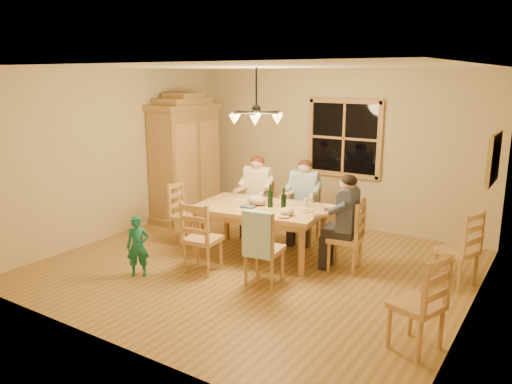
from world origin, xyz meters
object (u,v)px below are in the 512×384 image
Objects in this scene: chair_far_right at (304,224)px; chair_end_right at (345,249)px; chair_far_left at (257,218)px; adult_woman at (257,186)px; adult_plaid_man at (304,191)px; chair_spare_back at (456,262)px; armoire at (185,162)px; chair_near_left at (203,250)px; chair_spare_front at (416,320)px; wine_bottle_a at (270,196)px; child at (138,246)px; chair_near_right at (264,260)px; dining_table at (260,213)px; adult_slate_man at (346,211)px; chandelier at (256,116)px; chair_end_left at (187,225)px; wine_bottle_b at (284,200)px.

chair_far_right is 1.00× the size of chair_end_right.
chair_far_left is 0.81m from chair_far_right.
adult_plaid_man is (0.80, 0.10, 0.00)m from adult_woman.
armoire is at bearing 104.20° from chair_spare_back.
chair_spare_front is at bearing -15.68° from chair_near_left.
child is (-1.10, -1.54, -0.52)m from wine_bottle_a.
chair_spare_front is at bearing -159.74° from chair_spare_back.
chair_near_right is (0.91, 0.12, 0.00)m from chair_near_left.
chair_end_right is (1.01, -0.74, 0.00)m from chair_far_right.
adult_woman is (-0.56, 0.80, 0.18)m from dining_table.
chair_far_right is 1.37m from adult_slate_man.
chandelier is 1.86m from chair_near_right.
adult_plaid_man and adult_slate_man have the same top height.
chair_far_right is at bearing 64.80° from chair_near_left.
armoire is at bearing -13.58° from chair_far_left.
chair_far_left is at bearing 125.17° from dining_table.
chair_near_right and chair_end_left have the same top height.
chair_near_right and chair_spare_front have the same top height.
wine_bottle_b is at bearing 97.83° from adult_slate_man.
chandelier is 2.15m from chair_end_right.
chair_end_left is 1.00× the size of chair_end_right.
armoire is 2.32× the size of chair_near_right.
chair_end_right is 3.00× the size of wine_bottle_a.
chair_end_left is 1.00× the size of chair_spare_front.
adult_woman is 1.05m from wine_bottle_a.
chair_near_left is at bearing -110.62° from dining_table.
adult_woman is at bearing 138.74° from wine_bottle_b.
armoire is 1.69m from chair_end_left.
child is at bearing -133.69° from wine_bottle_b.
armoire is 2.32× the size of chair_end_left.
wine_bottle_b reaches higher than chair_end_right.
chair_end_left and chair_spare_back have the same top height.
chair_far_left is at bearing 63.43° from adult_slate_man.
chair_far_left is at bearing 117.90° from chair_near_right.
chair_near_right is at bearing 63.43° from chair_end_left.
wine_bottle_a is (2.39, -0.95, -0.13)m from armoire.
adult_plaid_man is 3.32m from chair_spare_front.
chair_near_right is at bearing 93.15° from chair_spare_front.
chandelier is 2.19m from chair_far_right.
chandelier is 1.86m from adult_woman.
chair_near_left is (-0.34, -0.91, -0.36)m from dining_table.
chair_spare_back is at bearing 17.61° from chair_near_left.
adult_slate_man is at bearing 15.10° from wine_bottle_b.
chair_near_right is 1.13× the size of adult_woman.
dining_table is 5.92× the size of wine_bottle_b.
chair_far_right is at bearing 117.98° from chair_end_left.
wine_bottle_a is (1.40, 0.19, 0.62)m from chair_end_left.
adult_woman reaches higher than chair_near_left.
chair_end_left is (-1.50, -1.06, 0.00)m from chair_far_right.
chandelier is at bearing 86.63° from chair_spare_front.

